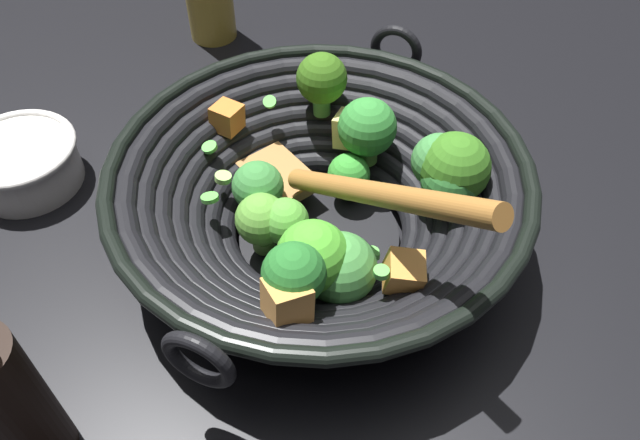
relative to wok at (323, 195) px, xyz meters
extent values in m
plane|color=black|center=(0.00, 0.00, -0.06)|extent=(4.00, 4.00, 0.00)
cylinder|color=black|center=(0.00, 0.00, -0.06)|extent=(0.15, 0.15, 0.01)
torus|color=black|center=(0.00, 0.00, -0.04)|extent=(0.19, 0.19, 0.02)
torus|color=black|center=(0.00, 0.00, -0.03)|extent=(0.22, 0.22, 0.02)
torus|color=black|center=(0.00, 0.00, -0.02)|extent=(0.24, 0.24, 0.02)
torus|color=black|center=(0.00, 0.00, -0.01)|extent=(0.27, 0.27, 0.02)
torus|color=black|center=(0.00, 0.00, 0.00)|extent=(0.29, 0.29, 0.02)
torus|color=black|center=(0.00, 0.00, 0.01)|extent=(0.32, 0.32, 0.02)
torus|color=black|center=(0.00, 0.00, 0.02)|extent=(0.34, 0.34, 0.02)
torus|color=black|center=(0.00, 0.00, 0.03)|extent=(0.36, 0.36, 0.01)
torus|color=black|center=(-0.02, 0.19, 0.03)|extent=(0.05, 0.02, 0.05)
torus|color=black|center=(0.03, -0.19, 0.03)|extent=(0.05, 0.02, 0.05)
cylinder|color=#5D9F3D|center=(0.00, -0.08, -0.02)|extent=(0.03, 0.03, 0.02)
sphere|color=#318434|center=(0.00, -0.08, 0.02)|extent=(0.05, 0.05, 0.05)
cylinder|color=#57A146|center=(0.00, -0.05, -0.04)|extent=(0.02, 0.02, 0.01)
sphere|color=green|center=(0.00, -0.05, -0.02)|extent=(0.04, 0.04, 0.04)
cylinder|color=#6FA63B|center=(-0.04, 0.10, 0.00)|extent=(0.03, 0.03, 0.02)
sphere|color=#246C28|center=(-0.04, 0.10, 0.03)|extent=(0.05, 0.05, 0.05)
cylinder|color=#7CB75B|center=(0.01, 0.04, -0.03)|extent=(0.02, 0.02, 0.02)
sphere|color=#519D36|center=(0.01, 0.04, 0.00)|extent=(0.04, 0.04, 0.04)
cylinder|color=#579237|center=(-0.09, -0.06, -0.01)|extent=(0.03, 0.03, 0.02)
sphere|color=#356E1D|center=(-0.09, -0.06, 0.03)|extent=(0.06, 0.06, 0.06)
cylinder|color=#5AA44E|center=(0.06, -0.10, 0.00)|extent=(0.02, 0.02, 0.02)
sphere|color=#346217|center=(0.06, -0.10, 0.03)|extent=(0.05, 0.05, 0.05)
cylinder|color=#638F4A|center=(-0.09, -0.05, -0.01)|extent=(0.02, 0.02, 0.02)
sphere|color=#2D6E2E|center=(-0.09, -0.05, 0.02)|extent=(0.05, 0.05, 0.05)
cylinder|color=#7CB950|center=(0.03, 0.05, -0.03)|extent=(0.03, 0.03, 0.02)
sphere|color=#589836|center=(0.03, 0.05, -0.01)|extent=(0.04, 0.04, 0.04)
cylinder|color=#74B655|center=(-0.03, 0.07, -0.02)|extent=(0.03, 0.03, 0.02)
sphere|color=green|center=(-0.03, 0.07, 0.01)|extent=(0.06, 0.06, 0.06)
cylinder|color=#67A346|center=(-0.04, 0.06, -0.04)|extent=(0.03, 0.02, 0.02)
sphere|color=green|center=(-0.04, 0.06, -0.01)|extent=(0.05, 0.05, 0.05)
cylinder|color=#7CB047|center=(-0.05, 0.05, -0.04)|extent=(0.03, 0.03, 0.02)
sphere|color=#42893E|center=(-0.05, 0.05, -0.01)|extent=(0.06, 0.06, 0.06)
cylinder|color=#70A93D|center=(-0.07, -0.06, 0.00)|extent=(0.03, 0.03, 0.02)
sphere|color=#3D843F|center=(-0.07, -0.06, 0.03)|extent=(0.05, 0.05, 0.05)
cylinder|color=#86C05B|center=(0.06, 0.02, -0.03)|extent=(0.03, 0.03, 0.02)
sphere|color=#397F3A|center=(0.06, 0.02, -0.01)|extent=(0.05, 0.05, 0.05)
cube|color=orange|center=(0.12, -0.03, 0.01)|extent=(0.03, 0.03, 0.03)
cube|color=#D5C06C|center=(0.02, -0.09, 0.00)|extent=(0.04, 0.04, 0.04)
cube|color=gold|center=(-0.10, 0.04, 0.01)|extent=(0.04, 0.04, 0.03)
cube|color=#D28D44|center=(-0.04, 0.12, 0.02)|extent=(0.04, 0.05, 0.04)
cylinder|color=#56B247|center=(-0.09, 0.06, 0.02)|extent=(0.02, 0.02, 0.01)
cylinder|color=#56B247|center=(0.10, -0.06, 0.02)|extent=(0.02, 0.02, 0.01)
cylinder|color=#56B247|center=(0.12, 0.01, 0.00)|extent=(0.02, 0.02, 0.01)
cylinder|color=#56B247|center=(-0.06, 0.02, -0.02)|extent=(0.01, 0.01, 0.01)
cylinder|color=#99D166|center=(0.01, -0.10, 0.00)|extent=(0.02, 0.02, 0.01)
cylinder|color=#99D166|center=(0.09, 0.02, 0.00)|extent=(0.02, 0.02, 0.01)
cylinder|color=#56B247|center=(0.08, 0.06, 0.00)|extent=(0.02, 0.02, 0.01)
cylinder|color=#56B247|center=(-0.06, 0.02, -0.01)|extent=(0.02, 0.02, 0.01)
cylinder|color=#56B247|center=(0.07, -0.01, -0.02)|extent=(0.02, 0.02, 0.01)
cube|color=#9E6B38|center=(0.06, -0.02, -0.03)|extent=(0.08, 0.07, 0.01)
cylinder|color=#A66C30|center=(-0.06, 0.02, 0.06)|extent=(0.21, 0.09, 0.14)
cylinder|color=black|center=(0.07, 0.27, 0.01)|extent=(0.05, 0.05, 0.13)
cylinder|color=silver|center=(0.29, 0.09, -0.04)|extent=(0.10, 0.10, 0.04)
torus|color=silver|center=(0.29, 0.09, -0.02)|extent=(0.11, 0.11, 0.01)
cylinder|color=#6BC651|center=(0.31, 0.07, -0.04)|extent=(0.01, 0.01, 0.01)
cylinder|color=#99D166|center=(0.29, 0.08, -0.04)|extent=(0.02, 0.02, 0.01)
cylinder|color=#6BC651|center=(0.29, 0.07, -0.04)|extent=(0.02, 0.02, 0.01)
camera|label=1|loc=(-0.20, 0.32, 0.39)|focal=35.78mm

